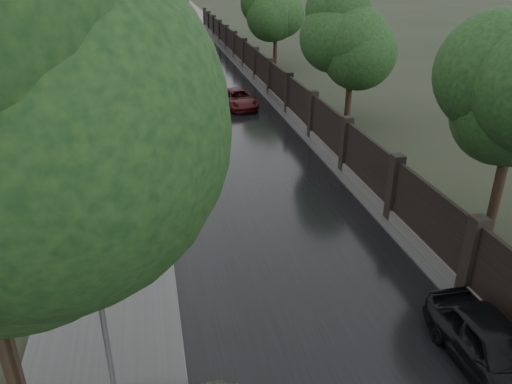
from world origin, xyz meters
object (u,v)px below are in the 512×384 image
(tree_right_b, at_px, (353,41))
(car_right_near, at_px, (492,347))
(lamp_post, at_px, (110,362))
(traffic_light, at_px, (148,84))
(car_right_far, at_px, (237,99))
(tree_right_c, at_px, (276,11))
(hatchback_left, at_px, (171,170))
(tree_left_far, at_px, (85,26))

(tree_right_b, height_order, car_right_near, tree_right_b)
(lamp_post, relative_size, traffic_light, 1.28)
(lamp_post, height_order, car_right_far, lamp_post)
(tree_right_c, bearing_deg, lamp_post, -108.52)
(tree_right_c, height_order, hatchback_left, tree_right_c)
(tree_right_c, relative_size, car_right_far, 1.61)
(tree_right_b, distance_m, car_right_near, 20.68)
(tree_left_far, relative_size, lamp_post, 1.45)
(hatchback_left, height_order, car_right_far, hatchback_left)
(traffic_light, bearing_deg, car_right_far, 20.09)
(traffic_light, distance_m, car_right_near, 24.14)
(lamp_post, height_order, traffic_light, lamp_post)
(traffic_light, relative_size, car_right_far, 0.92)
(tree_left_far, distance_m, tree_right_b, 17.45)
(tree_right_c, bearing_deg, hatchback_left, -114.18)
(tree_right_b, bearing_deg, hatchback_left, -148.78)
(tree_right_c, xyz_separation_m, hatchback_left, (-11.10, -24.73, -4.28))
(tree_left_far, xyz_separation_m, car_right_far, (9.60, -2.85, -4.64))
(tree_right_b, relative_size, traffic_light, 1.75)
(tree_left_far, height_order, hatchback_left, tree_left_far)
(hatchback_left, distance_m, car_right_far, 12.97)
(tree_right_b, xyz_separation_m, tree_right_c, (0.00, 18.00, 0.00))
(car_right_near, bearing_deg, car_right_far, 94.15)
(tree_left_far, relative_size, car_right_far, 1.70)
(tree_right_c, xyz_separation_m, car_right_near, (-4.10, -37.82, -4.24))
(lamp_post, xyz_separation_m, car_right_near, (8.80, 0.68, -1.96))
(car_right_near, height_order, car_right_far, car_right_near)
(car_right_far, bearing_deg, tree_right_b, -48.96)
(traffic_light, xyz_separation_m, hatchback_left, (0.70, -9.72, -1.72))
(tree_left_far, distance_m, tree_right_c, 18.45)
(tree_left_far, xyz_separation_m, lamp_post, (2.60, -28.50, -2.57))
(tree_left_far, xyz_separation_m, traffic_light, (3.70, -5.01, -2.84))
(tree_left_far, distance_m, lamp_post, 28.73)
(tree_right_b, xyz_separation_m, traffic_light, (-11.80, 2.99, -2.55))
(tree_left_far, xyz_separation_m, hatchback_left, (4.40, -14.73, -4.57))
(tree_left_far, bearing_deg, car_right_far, -16.52)
(tree_left_far, height_order, lamp_post, tree_left_far)
(tree_left_far, xyz_separation_m, tree_right_b, (15.50, -8.00, -0.29))
(car_right_near, bearing_deg, tree_right_c, 83.84)
(car_right_near, bearing_deg, hatchback_left, 118.16)
(tree_left_far, distance_m, hatchback_left, 16.04)
(traffic_light, relative_size, hatchback_left, 1.01)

